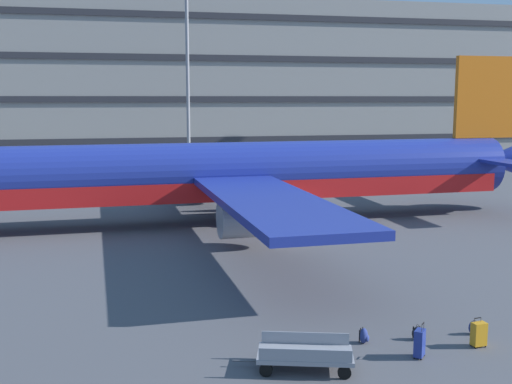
{
  "coord_description": "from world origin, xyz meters",
  "views": [
    {
      "loc": [
        -9.47,
        -32.79,
        7.39
      ],
      "look_at": [
        -3.12,
        -4.1,
        3.0
      ],
      "focal_mm": 44.52,
      "sensor_mm": 36.0,
      "label": 1
    }
  ],
  "objects_px": {
    "backpack_teal": "(418,333)",
    "baggage_cart": "(305,354)",
    "suitcase_navy": "(479,334)",
    "suitcase_purple": "(420,343)",
    "backpack_silver": "(364,336)",
    "backpack_black": "(473,328)",
    "airliner": "(217,175)"
  },
  "relations": [
    {
      "from": "backpack_teal",
      "to": "baggage_cart",
      "type": "bearing_deg",
      "value": -162.2
    },
    {
      "from": "baggage_cart",
      "to": "suitcase_navy",
      "type": "bearing_deg",
      "value": 4.09
    },
    {
      "from": "suitcase_purple",
      "to": "backpack_silver",
      "type": "bearing_deg",
      "value": 130.1
    },
    {
      "from": "suitcase_purple",
      "to": "backpack_silver",
      "type": "xyz_separation_m",
      "value": [
        -1.14,
        1.35,
        -0.21
      ]
    },
    {
      "from": "suitcase_purple",
      "to": "backpack_black",
      "type": "height_order",
      "value": "suitcase_purple"
    },
    {
      "from": "airliner",
      "to": "backpack_silver",
      "type": "relative_size",
      "value": 83.16
    },
    {
      "from": "baggage_cart",
      "to": "backpack_teal",
      "type": "bearing_deg",
      "value": 17.8
    },
    {
      "from": "backpack_silver",
      "to": "baggage_cart",
      "type": "bearing_deg",
      "value": -148.77
    },
    {
      "from": "suitcase_navy",
      "to": "backpack_teal",
      "type": "height_order",
      "value": "suitcase_navy"
    },
    {
      "from": "suitcase_navy",
      "to": "backpack_black",
      "type": "bearing_deg",
      "value": 67.02
    },
    {
      "from": "suitcase_purple",
      "to": "backpack_teal",
      "type": "bearing_deg",
      "value": 64.97
    },
    {
      "from": "backpack_teal",
      "to": "baggage_cart",
      "type": "distance_m",
      "value": 4.22
    },
    {
      "from": "suitcase_navy",
      "to": "backpack_teal",
      "type": "distance_m",
      "value": 1.77
    },
    {
      "from": "backpack_teal",
      "to": "baggage_cart",
      "type": "height_order",
      "value": "baggage_cart"
    },
    {
      "from": "suitcase_navy",
      "to": "suitcase_purple",
      "type": "bearing_deg",
      "value": -170.4
    },
    {
      "from": "suitcase_navy",
      "to": "baggage_cart",
      "type": "xyz_separation_m",
      "value": [
        -5.54,
        -0.4,
        0.03
      ]
    },
    {
      "from": "backpack_teal",
      "to": "suitcase_navy",
      "type": "bearing_deg",
      "value": -30.44
    },
    {
      "from": "suitcase_purple",
      "to": "backpack_teal",
      "type": "height_order",
      "value": "suitcase_purple"
    },
    {
      "from": "backpack_black",
      "to": "baggage_cart",
      "type": "xyz_separation_m",
      "value": [
        -5.93,
        -1.34,
        0.21
      ]
    },
    {
      "from": "backpack_black",
      "to": "backpack_teal",
      "type": "xyz_separation_m",
      "value": [
        -1.92,
        -0.05,
        -0.01
      ]
    },
    {
      "from": "backpack_silver",
      "to": "baggage_cart",
      "type": "height_order",
      "value": "baggage_cart"
    },
    {
      "from": "backpack_silver",
      "to": "airliner",
      "type": "bearing_deg",
      "value": 94.16
    },
    {
      "from": "backpack_black",
      "to": "airliner",
      "type": "bearing_deg",
      "value": 104.52
    },
    {
      "from": "suitcase_purple",
      "to": "baggage_cart",
      "type": "xyz_separation_m",
      "value": [
        -3.43,
        -0.04,
        -0.01
      ]
    },
    {
      "from": "airliner",
      "to": "backpack_black",
      "type": "relative_size",
      "value": 87.96
    },
    {
      "from": "suitcase_purple",
      "to": "backpack_teal",
      "type": "distance_m",
      "value": 1.4
    },
    {
      "from": "backpack_silver",
      "to": "backpack_teal",
      "type": "distance_m",
      "value": 1.72
    },
    {
      "from": "backpack_black",
      "to": "suitcase_navy",
      "type": "bearing_deg",
      "value": -112.98
    },
    {
      "from": "suitcase_purple",
      "to": "baggage_cart",
      "type": "distance_m",
      "value": 3.43
    },
    {
      "from": "suitcase_navy",
      "to": "backpack_black",
      "type": "height_order",
      "value": "suitcase_navy"
    },
    {
      "from": "suitcase_purple",
      "to": "backpack_black",
      "type": "distance_m",
      "value": 2.83
    },
    {
      "from": "airliner",
      "to": "backpack_teal",
      "type": "xyz_separation_m",
      "value": [
        3.14,
        -19.57,
        -2.66
      ]
    }
  ]
}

